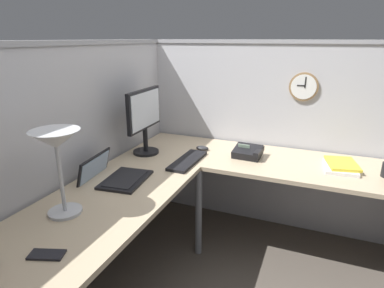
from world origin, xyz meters
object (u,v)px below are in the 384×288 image
Objects in this scene: computer_mouse at (202,148)px; office_phone at (249,152)px; laptop at (112,176)px; wall_clock at (304,87)px; monitor at (145,117)px; cell_phone at (47,255)px; desk_lamp_dome at (56,146)px; keyboard at (188,161)px; book_stack at (341,166)px.

office_phone reaches higher than computer_mouse.
wall_clock is (1.08, -1.04, 0.48)m from laptop.
monitor is 0.83m from office_phone.
computer_mouse is 1.50m from cell_phone.
wall_clock reaches higher than desk_lamp_dome.
computer_mouse reaches higher than keyboard.
wall_clock is at bearing -62.42° from monitor.
laptop is 1.55m from book_stack.
keyboard is at bearing -98.55° from monitor.
cell_phone is (-1.26, -0.25, -0.29)m from monitor.
cell_phone is at bearing -168.75° from monitor.
monitor is at bearing 105.56° from office_phone.
desk_lamp_dome is at bearing -175.67° from monitor.
monitor is at bearing 121.24° from computer_mouse.
monitor is 0.48m from keyboard.
cell_phone is 0.46× the size of book_stack.
keyboard is 1.21m from cell_phone.
computer_mouse reaches higher than cell_phone.
book_stack is at bearing -88.37° from office_phone.
desk_lamp_dome is at bearing 149.43° from office_phone.
wall_clock reaches higher than keyboard.
desk_lamp_dome is 0.50m from cell_phone.
wall_clock reaches higher than book_stack.
cell_phone is at bearing 142.19° from book_stack.
keyboard is at bearing 131.33° from wall_clock.
computer_mouse is at bearing -0.13° from keyboard.
cell_phone is at bearing 155.38° from wall_clock.
desk_lamp_dome is 1.43× the size of book_stack.
computer_mouse is 0.23× the size of desk_lamp_dome.
desk_lamp_dome is at bearing 131.70° from book_stack.
computer_mouse is 1.28m from desk_lamp_dome.
office_phone is at bearing -38.54° from cell_phone.
monitor is at bearing 4.33° from desk_lamp_dome.
computer_mouse is at bearing 87.01° from office_phone.
office_phone is (1.47, -0.51, 0.03)m from cell_phone.
book_stack is at bearing -90.09° from computer_mouse.
desk_lamp_dome is 2.07× the size of office_phone.
wall_clock reaches higher than office_phone.
office_phone reaches higher than keyboard.
desk_lamp_dome reaches higher than computer_mouse.
desk_lamp_dome is at bearing 11.26° from cell_phone.
keyboard is (0.46, -0.33, -0.01)m from laptop.
desk_lamp_dome reaches higher than book_stack.
cell_phone is at bearing 160.77° from office_phone.
desk_lamp_dome is 1.40m from office_phone.
office_phone is 0.98× the size of wall_clock.
office_phone is (0.73, -0.72, 0.01)m from laptop.
keyboard is at bearing -25.34° from cell_phone.
cell_phone is 1.89m from book_stack.
book_stack is 0.67m from wall_clock.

